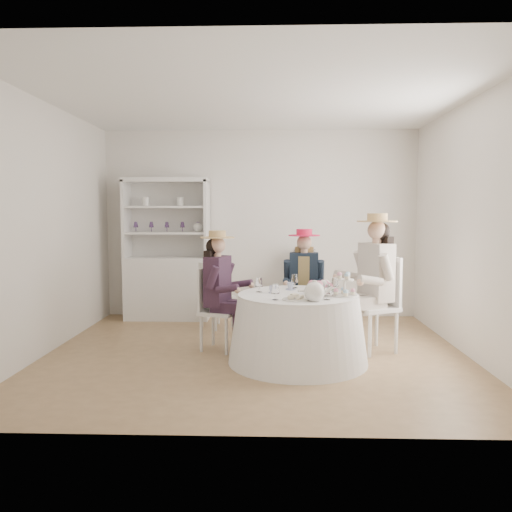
{
  "coord_description": "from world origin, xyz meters",
  "views": [
    {
      "loc": [
        0.17,
        -5.27,
        1.52
      ],
      "look_at": [
        0.0,
        0.1,
        1.05
      ],
      "focal_mm": 35.0,
      "sensor_mm": 36.0,
      "label": 1
    }
  ],
  "objects": [
    {
      "name": "wall_front",
      "position": [
        0.0,
        -2.0,
        1.35
      ],
      "size": [
        4.5,
        0.0,
        4.5
      ],
      "primitive_type": "plane",
      "rotation": [
        -1.57,
        0.0,
        0.0
      ],
      "color": "silver",
      "rests_on": "ground"
    },
    {
      "name": "cupcake_stand",
      "position": [
        0.89,
        -0.39,
        0.78
      ],
      "size": [
        0.25,
        0.25,
        0.23
      ],
      "rotation": [
        0.0,
        0.0,
        0.23
      ],
      "color": "white",
      "rests_on": "tea_table"
    },
    {
      "name": "teacup_c",
      "position": [
        0.63,
        -0.07,
        0.73
      ],
      "size": [
        0.11,
        0.11,
        0.07
      ],
      "primitive_type": "imported",
      "rotation": [
        0.0,
        0.0,
        0.37
      ],
      "color": "white",
      "rests_on": "tea_table"
    },
    {
      "name": "sandwich_plate",
      "position": [
        0.4,
        -0.62,
        0.71
      ],
      "size": [
        0.25,
        0.25,
        0.06
      ],
      "rotation": [
        0.0,
        0.0,
        -0.17
      ],
      "color": "white",
      "rests_on": "tea_table"
    },
    {
      "name": "teacup_a",
      "position": [
        0.19,
        -0.22,
        0.73
      ],
      "size": [
        0.1,
        0.1,
        0.07
      ],
      "primitive_type": "imported",
      "rotation": [
        0.0,
        0.0,
        -0.25
      ],
      "color": "white",
      "rests_on": "tea_table"
    },
    {
      "name": "teacup_b",
      "position": [
        0.37,
        -0.0,
        0.73
      ],
      "size": [
        0.08,
        0.08,
        0.07
      ],
      "primitive_type": "imported",
      "rotation": [
        0.0,
        0.0,
        0.02
      ],
      "color": "white",
      "rests_on": "tea_table"
    },
    {
      "name": "guest_mid",
      "position": [
        0.55,
        0.65,
        0.75
      ],
      "size": [
        0.48,
        0.5,
        1.32
      ],
      "rotation": [
        0.0,
        0.0,
        -0.08
      ],
      "color": "silver",
      "rests_on": "ground"
    },
    {
      "name": "ground",
      "position": [
        0.0,
        0.0,
        0.0
      ],
      "size": [
        4.5,
        4.5,
        0.0
      ],
      "primitive_type": "plane",
      "color": "olive",
      "rests_on": "ground"
    },
    {
      "name": "guest_right",
      "position": [
        1.28,
        0.12,
        0.85
      ],
      "size": [
        0.64,
        0.58,
        1.51
      ],
      "rotation": [
        0.0,
        0.0,
        -1.13
      ],
      "color": "silver",
      "rests_on": "ground"
    },
    {
      "name": "spare_chair",
      "position": [
        -0.6,
        1.17,
        0.47
      ],
      "size": [
        0.51,
        0.51,
        0.87
      ],
      "rotation": [
        0.0,
        0.0,
        2.38
      ],
      "color": "silver",
      "rests_on": "ground"
    },
    {
      "name": "wall_back",
      "position": [
        0.0,
        2.0,
        1.35
      ],
      "size": [
        4.5,
        0.0,
        4.5
      ],
      "primitive_type": "plane",
      "rotation": [
        1.57,
        0.0,
        0.0
      ],
      "color": "silver",
      "rests_on": "ground"
    },
    {
      "name": "side_table",
      "position": [
        0.63,
        1.71,
        0.35
      ],
      "size": [
        0.58,
        0.58,
        0.7
      ],
      "primitive_type": "cube",
      "rotation": [
        0.0,
        0.0,
        -0.36
      ],
      "color": "silver",
      "rests_on": "ground"
    },
    {
      "name": "tea_table",
      "position": [
        0.44,
        -0.28,
        0.35
      ],
      "size": [
        1.42,
        1.42,
        0.7
      ],
      "rotation": [
        0.0,
        0.0,
        0.04
      ],
      "color": "white",
      "rests_on": "ground"
    },
    {
      "name": "table_teapot",
      "position": [
        0.57,
        -0.67,
        0.78
      ],
      "size": [
        0.27,
        0.19,
        0.2
      ],
      "rotation": [
        0.0,
        0.0,
        -0.08
      ],
      "color": "white",
      "rests_on": "tea_table"
    },
    {
      "name": "hatbox",
      "position": [
        0.63,
        1.71,
        0.85
      ],
      "size": [
        0.35,
        0.35,
        0.31
      ],
      "primitive_type": "cylinder",
      "rotation": [
        0.0,
        0.0,
        -0.15
      ],
      "color": "black",
      "rests_on": "side_table"
    },
    {
      "name": "hutch",
      "position": [
        -1.31,
        1.77,
        0.71
      ],
      "size": [
        1.35,
        0.87,
        2.0
      ],
      "rotation": [
        0.0,
        0.0,
        0.39
      ],
      "color": "silver",
      "rests_on": "ground"
    },
    {
      "name": "ceiling",
      "position": [
        0.0,
        0.0,
        2.7
      ],
      "size": [
        4.5,
        4.5,
        0.0
      ],
      "primitive_type": "plane",
      "rotation": [
        3.14,
        0.0,
        0.0
      ],
      "color": "white",
      "rests_on": "wall_back"
    },
    {
      "name": "wall_right",
      "position": [
        2.25,
        0.0,
        1.35
      ],
      "size": [
        0.0,
        4.5,
        4.5
      ],
      "primitive_type": "plane",
      "rotation": [
        1.57,
        0.0,
        -1.57
      ],
      "color": "silver",
      "rests_on": "ground"
    },
    {
      "name": "wall_left",
      "position": [
        -2.25,
        0.0,
        1.35
      ],
      "size": [
        0.0,
        4.5,
        4.5
      ],
      "primitive_type": "plane",
      "rotation": [
        1.57,
        0.0,
        1.57
      ],
      "color": "silver",
      "rests_on": "ground"
    },
    {
      "name": "stemware_set",
      "position": [
        0.44,
        -0.28,
        0.77
      ],
      "size": [
        0.87,
        0.84,
        0.15
      ],
      "color": "white",
      "rests_on": "tea_table"
    },
    {
      "name": "guest_left",
      "position": [
        -0.4,
        0.13,
        0.75
      ],
      "size": [
        0.54,
        0.5,
        1.32
      ],
      "rotation": [
        0.0,
        0.0,
        1.24
      ],
      "color": "silver",
      "rests_on": "ground"
    },
    {
      "name": "flower_arrangement",
      "position": [
        0.66,
        -0.33,
        0.8
      ],
      "size": [
        0.2,
        0.21,
        0.08
      ],
      "rotation": [
        0.0,
        0.0,
        -0.38
      ],
      "color": "pink",
      "rests_on": "tea_table"
    },
    {
      "name": "flower_bowl",
      "position": [
        0.62,
        -0.32,
        0.73
      ],
      "size": [
        0.26,
        0.26,
        0.06
      ],
      "primitive_type": "imported",
      "rotation": [
        0.0,
        0.0,
        -0.21
      ],
      "color": "white",
      "rests_on": "tea_table"
    }
  ]
}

